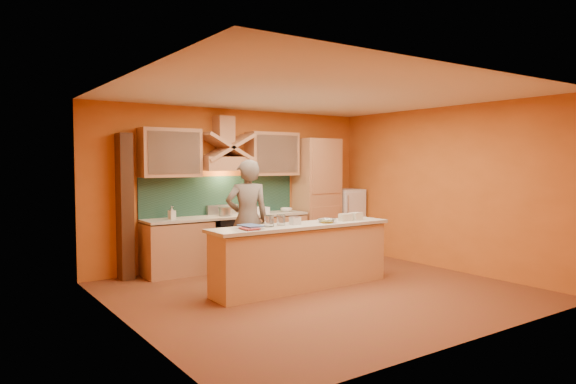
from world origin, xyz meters
TOP-DOWN VIEW (x-y plane):
  - floor at (0.00, 0.00)m, footprint 5.50×5.00m
  - ceiling at (0.00, 0.00)m, footprint 5.50×5.00m
  - wall_back at (0.00, 2.50)m, footprint 5.50×0.02m
  - wall_front at (0.00, -2.50)m, footprint 5.50×0.02m
  - wall_left at (-2.75, 0.00)m, footprint 0.02×5.00m
  - wall_right at (2.75, 0.00)m, footprint 0.02×5.00m
  - base_cabinet_left at (-1.25, 2.20)m, footprint 1.10×0.60m
  - base_cabinet_right at (0.65, 2.20)m, footprint 1.10×0.60m
  - counter_top at (-0.30, 2.20)m, footprint 3.00×0.62m
  - stove at (-0.30, 2.20)m, footprint 0.60×0.58m
  - backsplash at (-0.30, 2.48)m, footprint 3.00×0.03m
  - range_hood at (-0.30, 2.25)m, footprint 0.92×0.50m
  - hood_chimney at (-0.30, 2.35)m, footprint 0.30×0.30m
  - upper_cabinet_left at (-1.30, 2.33)m, footprint 1.00×0.35m
  - upper_cabinet_right at (0.70, 2.33)m, footprint 1.00×0.35m
  - pantry_column at (1.65, 2.20)m, footprint 0.80×0.60m
  - fridge at (2.40, 2.20)m, footprint 0.58×0.60m
  - trim_column_left at (-2.05, 2.35)m, footprint 0.20×0.30m
  - island_body at (-0.10, 0.30)m, footprint 2.80×0.55m
  - island_top at (-0.10, 0.30)m, footprint 2.90×0.62m
  - person at (-0.45, 1.29)m, footprint 0.79×0.64m
  - pot_large at (-0.39, 2.15)m, footprint 0.27×0.27m
  - pot_small at (-0.21, 2.36)m, footprint 0.27×0.27m
  - soap_bottle_a at (-1.34, 2.18)m, footprint 0.11×0.12m
  - soap_bottle_b at (-1.33, 2.23)m, footprint 0.12×0.12m
  - bowl_back at (0.92, 2.19)m, footprint 0.26×0.26m
  - dish_rack at (0.34, 2.22)m, footprint 0.32×0.25m
  - book_lower at (-1.15, 0.21)m, footprint 0.22×0.29m
  - book_upper at (-1.10, 0.29)m, footprint 0.27×0.35m
  - jar_large at (-0.66, 0.32)m, footprint 0.16×0.16m
  - jar_small at (-0.43, 0.36)m, footprint 0.14×0.14m
  - kitchen_scale at (-0.22, 0.32)m, footprint 0.14×0.14m
  - mixing_bowl at (0.29, 0.21)m, footprint 0.30×0.30m
  - cloth at (0.38, 0.31)m, footprint 0.29×0.26m
  - grocery_bag_a at (0.89, 0.23)m, footprint 0.20×0.17m
  - grocery_bag_b at (0.69, 0.24)m, footprint 0.20×0.16m

SIDE VIEW (x-z plane):
  - floor at x=0.00m, z-range -0.01..0.01m
  - base_cabinet_left at x=-1.25m, z-range 0.00..0.86m
  - base_cabinet_right at x=0.65m, z-range 0.00..0.86m
  - island_body at x=-0.10m, z-range 0.00..0.88m
  - stove at x=-0.30m, z-range 0.00..0.90m
  - fridge at x=2.40m, z-range 0.00..1.30m
  - counter_top at x=-0.30m, z-range 0.88..0.92m
  - island_top at x=-0.10m, z-range 0.90..0.95m
  - person at x=-0.45m, z-range 0.00..1.89m
  - cloth at x=0.38m, z-range 0.94..0.96m
  - bowl_back at x=0.92m, z-range 0.92..0.99m
  - book_lower at x=-1.15m, z-range 0.94..0.97m
  - pot_small at x=-0.21m, z-range 0.90..1.03m
  - mixing_bowl at x=0.29m, z-range 0.95..1.01m
  - dish_rack at x=0.34m, z-range 0.92..1.03m
  - book_upper at x=-1.10m, z-range 0.97..0.99m
  - pot_large at x=-0.39m, z-range 0.90..1.06m
  - kitchen_scale at x=-0.22m, z-range 0.95..1.05m
  - grocery_bag_b at x=0.69m, z-range 0.95..1.05m
  - grocery_bag_a at x=0.89m, z-range 0.94..1.06m
  - jar_small at x=-0.43m, z-range 0.95..1.10m
  - jar_large at x=-0.66m, z-range 0.94..1.10m
  - soap_bottle_a at x=-1.34m, z-range 0.92..1.13m
  - soap_bottle_b at x=-1.33m, z-range 0.92..1.14m
  - pantry_column at x=1.65m, z-range 0.00..2.30m
  - trim_column_left at x=-2.05m, z-range 0.00..2.30m
  - backsplash at x=-0.30m, z-range 0.90..1.60m
  - wall_back at x=0.00m, z-range 0.00..2.80m
  - wall_front at x=0.00m, z-range 0.00..2.80m
  - wall_left at x=-2.75m, z-range 0.00..2.80m
  - wall_right at x=2.75m, z-range 0.00..2.80m
  - range_hood at x=-0.30m, z-range 1.70..1.94m
  - upper_cabinet_left at x=-1.30m, z-range 1.60..2.40m
  - upper_cabinet_right at x=0.70m, z-range 1.60..2.40m
  - hood_chimney at x=-0.30m, z-range 2.15..2.65m
  - ceiling at x=0.00m, z-range 2.79..2.80m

